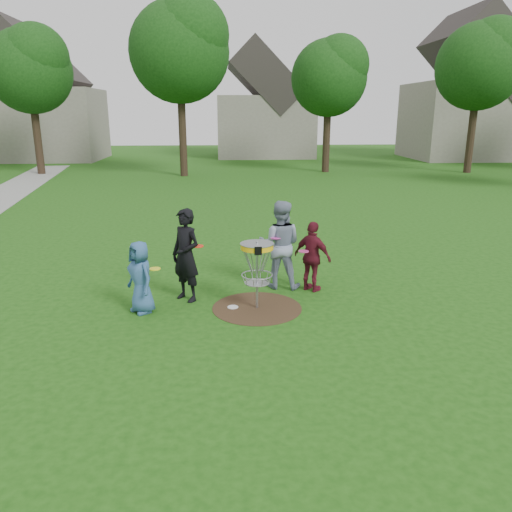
{
  "coord_description": "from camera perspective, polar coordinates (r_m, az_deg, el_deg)",
  "views": [
    {
      "loc": [
        -0.63,
        -9.29,
        3.8
      ],
      "look_at": [
        0.0,
        0.3,
        1.0
      ],
      "focal_mm": 35.0,
      "sensor_mm": 36.0,
      "label": 1
    }
  ],
  "objects": [
    {
      "name": "disc_on_grass",
      "position": [
        10.08,
        -2.66,
        -5.87
      ],
      "size": [
        0.22,
        0.22,
        0.02
      ],
      "primitive_type": "cylinder",
      "color": "silver",
      "rests_on": "ground"
    },
    {
      "name": "player_blue",
      "position": [
        9.89,
        -13.05,
        -2.37
      ],
      "size": [
        0.79,
        0.83,
        1.43
      ],
      "primitive_type": "imported",
      "rotation": [
        0.0,
        0.0,
        -0.9
      ],
      "color": "#2F5582",
      "rests_on": "ground"
    },
    {
      "name": "disc_golf_basket",
      "position": [
        9.71,
        0.12,
        -0.39
      ],
      "size": [
        0.66,
        0.67,
        1.38
      ],
      "color": "#9EA0A5",
      "rests_on": "ground"
    },
    {
      "name": "player_maroon",
      "position": [
        10.83,
        6.48,
        -0.09
      ],
      "size": [
        0.91,
        0.9,
        1.54
      ],
      "primitive_type": "imported",
      "rotation": [
        0.0,
        0.0,
        2.38
      ],
      "color": "maroon",
      "rests_on": "ground"
    },
    {
      "name": "held_discs",
      "position": [
        10.21,
        -2.37,
        0.62
      ],
      "size": [
        3.24,
        1.23,
        0.34
      ],
      "color": "yellow",
      "rests_on": "ground"
    },
    {
      "name": "tree_row",
      "position": [
        30.07,
        -1.81,
        20.82
      ],
      "size": [
        51.2,
        17.42,
        9.9
      ],
      "color": "#38281C",
      "rests_on": "ground"
    },
    {
      "name": "ground",
      "position": [
        10.05,
        0.11,
        -5.96
      ],
      "size": [
        100.0,
        100.0,
        0.0
      ],
      "primitive_type": "plane",
      "color": "#19470F",
      "rests_on": "ground"
    },
    {
      "name": "player_black",
      "position": [
        10.29,
        -8.02,
        0.08
      ],
      "size": [
        0.83,
        0.82,
        1.93
      ],
      "primitive_type": "imported",
      "rotation": [
        0.0,
        0.0,
        -0.74
      ],
      "color": "black",
      "rests_on": "ground"
    },
    {
      "name": "player_grey",
      "position": [
        10.96,
        2.75,
        1.3
      ],
      "size": [
        1.09,
        0.94,
        1.95
      ],
      "primitive_type": "imported",
      "rotation": [
        0.0,
        0.0,
        2.91
      ],
      "color": "#7E8AA3",
      "rests_on": "ground"
    },
    {
      "name": "dirt_patch",
      "position": [
        10.05,
        0.11,
        -5.94
      ],
      "size": [
        1.8,
        1.8,
        0.01
      ],
      "primitive_type": "cylinder",
      "color": "#47331E",
      "rests_on": "ground"
    },
    {
      "name": "house_row",
      "position": [
        42.7,
        3.68,
        16.67
      ],
      "size": [
        44.5,
        10.65,
        11.62
      ],
      "color": "gray",
      "rests_on": "ground"
    }
  ]
}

